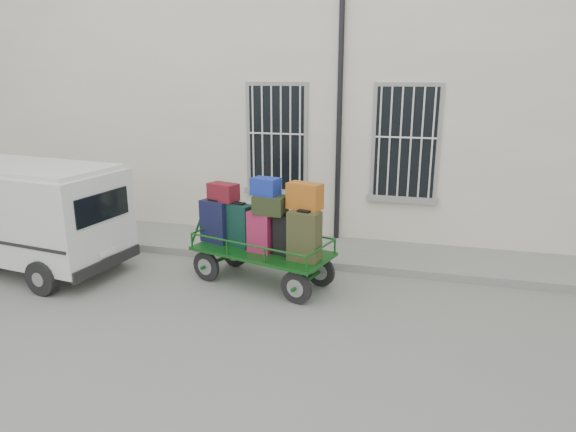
# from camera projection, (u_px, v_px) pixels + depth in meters

# --- Properties ---
(ground) EXTENTS (80.00, 80.00, 0.00)m
(ground) POSITION_uv_depth(u_px,v_px,m) (251.00, 292.00, 8.72)
(ground) COLOR slate
(ground) RESTS_ON ground
(building) EXTENTS (24.00, 5.15, 6.00)m
(building) POSITION_uv_depth(u_px,v_px,m) (319.00, 98.00, 13.04)
(building) COLOR beige
(building) RESTS_ON ground
(sidewalk) EXTENTS (24.00, 1.70, 0.15)m
(sidewalk) POSITION_uv_depth(u_px,v_px,m) (285.00, 247.00, 10.75)
(sidewalk) COLOR gray
(sidewalk) RESTS_ON ground
(luggage_cart) EXTENTS (2.88, 1.71, 1.91)m
(luggage_cart) POSITION_uv_depth(u_px,v_px,m) (263.00, 230.00, 8.82)
(luggage_cart) COLOR black
(luggage_cart) RESTS_ON ground
(van) EXTENTS (4.17, 2.23, 2.01)m
(van) POSITION_uv_depth(u_px,v_px,m) (21.00, 210.00, 9.54)
(van) COLOR silver
(van) RESTS_ON ground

